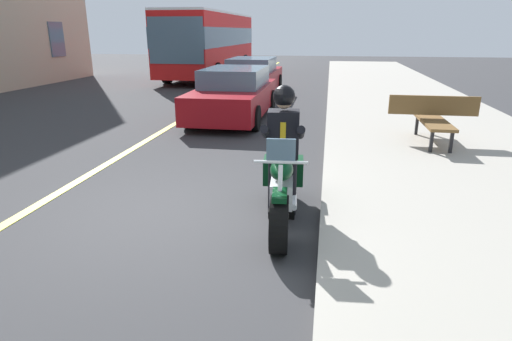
{
  "coord_description": "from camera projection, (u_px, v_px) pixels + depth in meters",
  "views": [
    {
      "loc": [
        4.94,
        2.02,
        2.38
      ],
      "look_at": [
        0.02,
        1.2,
        0.75
      ],
      "focal_mm": 30.1,
      "sensor_mm": 36.0,
      "label": 1
    }
  ],
  "objects": [
    {
      "name": "car_dark",
      "position": [
        253.0,
        76.0,
        16.78
      ],
      "size": [
        4.6,
        1.92,
        1.4
      ],
      "color": "maroon",
      "rests_on": "ground_plane"
    },
    {
      "name": "bus_far",
      "position": [
        211.0,
        41.0,
        23.06
      ],
      "size": [
        11.05,
        2.7,
        3.3
      ],
      "color": "red",
      "rests_on": "ground_plane"
    },
    {
      "name": "ground_plane",
      "position": [
        168.0,
        219.0,
        5.69
      ],
      "size": [
        80.0,
        80.0,
        0.0
      ],
      "primitive_type": "plane",
      "color": "#333335"
    },
    {
      "name": "bench_sidewalk",
      "position": [
        434.0,
        116.0,
        8.87
      ],
      "size": [
        1.8,
        1.8,
        0.95
      ],
      "color": "brown",
      "rests_on": "sidewalk_curb"
    },
    {
      "name": "lane_center_stripe",
      "position": [
        31.0,
        209.0,
        6.0
      ],
      "size": [
        60.0,
        0.16,
        0.01
      ],
      "primitive_type": "cube",
      "color": "#E5DB4C",
      "rests_on": "ground_plane"
    },
    {
      "name": "car_silver",
      "position": [
        234.0,
        94.0,
        12.05
      ],
      "size": [
        4.6,
        1.92,
        1.4
      ],
      "color": "maroon",
      "rests_on": "ground_plane"
    },
    {
      "name": "motorcycle_main",
      "position": [
        282.0,
        188.0,
        5.53
      ],
      "size": [
        2.22,
        0.7,
        1.26
      ],
      "color": "black",
      "rests_on": "ground_plane"
    },
    {
      "name": "rider_main",
      "position": [
        283.0,
        140.0,
        5.52
      ],
      "size": [
        0.65,
        0.58,
        1.74
      ],
      "color": "black",
      "rests_on": "ground_plane"
    }
  ]
}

